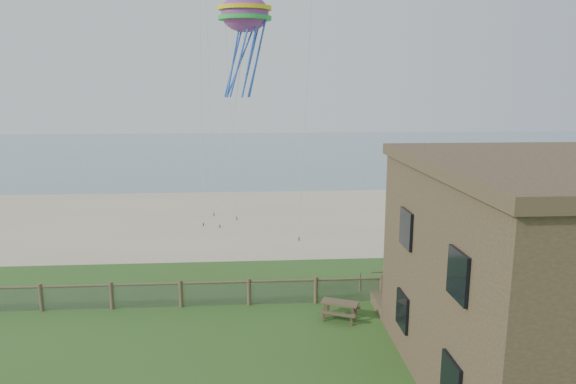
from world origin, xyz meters
name	(u,v)px	position (x,y,z in m)	size (l,w,h in m)	color
ground	(248,379)	(0.00, 0.00, 0.00)	(160.00, 160.00, 0.00)	#31551D
sand_beach	(250,218)	(0.00, 22.00, 0.00)	(72.00, 20.00, 0.02)	tan
ocean	(251,150)	(0.00, 66.00, 0.00)	(160.00, 68.00, 0.02)	slate
chainlink_fence	(249,293)	(0.00, 6.00, 0.55)	(36.20, 0.20, 1.25)	#483428
motel_deck	(542,300)	(13.00, 5.00, 0.25)	(15.00, 2.00, 0.50)	brown
picnic_table	(340,311)	(3.80, 4.32, 0.32)	(1.53, 1.16, 0.65)	brown
octopus_kite	(245,43)	(-0.10, 16.22, 12.22)	(3.18, 2.24, 6.54)	#F92741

